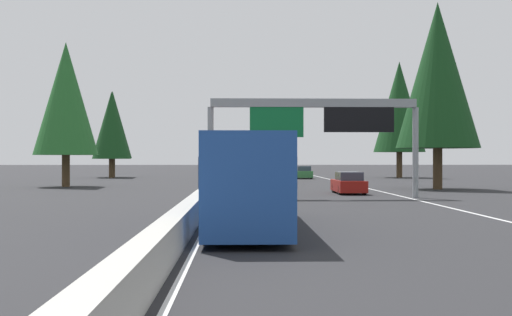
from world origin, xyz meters
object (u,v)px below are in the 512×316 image
(sedan_distant_a, at_px, (303,173))
(sedan_near_right, at_px, (246,189))
(conifer_right_mid, at_px, (438,75))
(conifer_left_mid, at_px, (111,125))
(box_truck_mid_left, at_px, (284,163))
(bus_near_center, at_px, (246,178))
(conifer_left_far, at_px, (113,125))
(minivan_mid_right, at_px, (242,179))
(conifer_right_far, at_px, (399,107))
(sedan_far_right, at_px, (349,184))
(pickup_mid_center, at_px, (279,172))
(sign_gantry_overhead, at_px, (316,119))
(conifer_left_near, at_px, (66,99))

(sedan_distant_a, bearing_deg, sedan_near_right, 169.55)
(sedan_near_right, height_order, conifer_right_mid, conifer_right_mid)
(conifer_left_mid, bearing_deg, box_truck_mid_left, -37.99)
(bus_near_center, distance_m, conifer_left_far, 59.80)
(minivan_mid_right, relative_size, conifer_right_far, 0.35)
(sedan_far_right, bearing_deg, sedan_near_right, 134.97)
(minivan_mid_right, distance_m, pickup_mid_center, 20.88)
(sign_gantry_overhead, distance_m, box_truck_mid_left, 68.88)
(sign_gantry_overhead, distance_m, conifer_right_far, 42.26)
(sedan_distant_a, height_order, conifer_right_far, conifer_right_far)
(bus_near_center, xyz_separation_m, conifer_left_near, (31.43, 14.65, 5.61))
(sedan_far_right, xyz_separation_m, conifer_left_near, (10.73, 21.76, 6.64))
(conifer_left_far, bearing_deg, sign_gantry_overhead, -153.78)
(sign_gantry_overhead, bearing_deg, conifer_left_far, 26.22)
(box_truck_mid_left, xyz_separation_m, conifer_right_far, (-29.42, -12.08, 7.04))
(sign_gantry_overhead, bearing_deg, sedan_distant_a, -4.48)
(sign_gantry_overhead, bearing_deg, box_truck_mid_left, -2.38)
(sedan_distant_a, xyz_separation_m, conifer_left_far, (5.55, 23.15, 5.84))
(minivan_mid_right, relative_size, conifer_left_far, 0.47)
(minivan_mid_right, height_order, sedan_far_right, minivan_mid_right)
(minivan_mid_right, relative_size, conifer_right_mid, 0.35)
(box_truck_mid_left, relative_size, sedan_far_right, 1.93)
(minivan_mid_right, bearing_deg, conifer_right_far, -30.50)
(sedan_distant_a, relative_size, conifer_left_mid, 0.42)
(sign_gantry_overhead, bearing_deg, bus_near_center, 164.75)
(sign_gantry_overhead, distance_m, bus_near_center, 16.99)
(box_truck_mid_left, bearing_deg, sedan_near_right, 174.31)
(conifer_right_far, relative_size, conifer_left_far, 1.33)
(sedan_distant_a, height_order, pickup_mid_center, pickup_mid_center)
(sedan_far_right, bearing_deg, sign_gantry_overhead, 149.21)
(pickup_mid_center, relative_size, conifer_right_mid, 0.39)
(conifer_right_mid, relative_size, conifer_left_near, 1.19)
(sign_gantry_overhead, xyz_separation_m, sedan_far_right, (4.56, -2.72, -4.04))
(box_truck_mid_left, height_order, conifer_left_mid, conifer_left_mid)
(sedan_near_right, xyz_separation_m, conifer_left_near, (17.67, 14.82, 6.64))
(minivan_mid_right, height_order, pickup_mid_center, pickup_mid_center)
(bus_near_center, xyz_separation_m, conifer_left_mid, (55.51, 15.69, 4.63))
(sign_gantry_overhead, height_order, conifer_right_far, conifer_right_far)
(bus_near_center, height_order, sedan_far_right, bus_near_center)
(sign_gantry_overhead, distance_m, sedan_distant_a, 36.09)
(sedan_distant_a, xyz_separation_m, conifer_left_near, (-20.46, 21.85, 6.64))
(conifer_right_mid, bearing_deg, sign_gantry_overhead, 134.40)
(box_truck_mid_left, xyz_separation_m, conifer_left_far, (-27.45, 23.20, 4.91))
(sedan_distant_a, bearing_deg, sign_gantry_overhead, 175.52)
(sedan_near_right, bearing_deg, minivan_mid_right, 1.22)
(sign_gantry_overhead, xyz_separation_m, sedan_near_right, (-2.38, 4.23, -4.04))
(bus_near_center, xyz_separation_m, conifer_left_far, (57.43, 15.94, 4.80))
(bus_near_center, relative_size, conifer_right_mid, 0.80)
(sedan_far_right, relative_size, conifer_left_near, 0.37)
(bus_near_center, bearing_deg, conifer_right_mid, -29.46)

